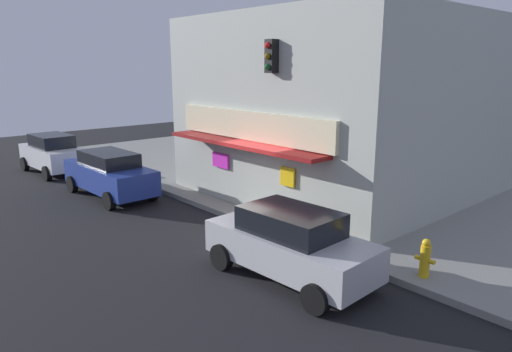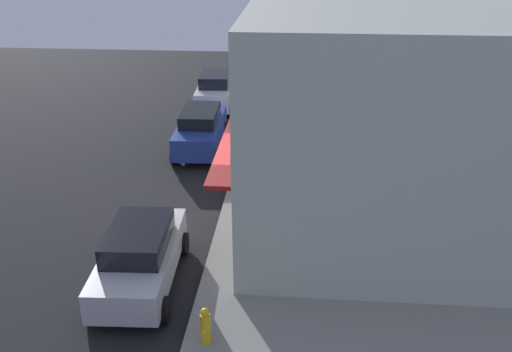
{
  "view_description": "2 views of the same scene",
  "coord_description": "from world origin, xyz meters",
  "px_view_note": "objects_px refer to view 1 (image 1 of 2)",
  "views": [
    {
      "loc": [
        10.44,
        -8.79,
        4.84
      ],
      "look_at": [
        -0.32,
        0.73,
        1.42
      ],
      "focal_mm": 32.79,
      "sensor_mm": 36.0,
      "label": 1
    },
    {
      "loc": [
        14.9,
        2.35,
        8.47
      ],
      "look_at": [
        -0.49,
        1.11,
        1.38
      ],
      "focal_mm": 38.61,
      "sensor_mm": 36.0,
      "label": 2
    }
  ],
  "objects_px": {
    "pedestrian": "(272,171)",
    "parked_car_blue": "(110,174)",
    "potted_plant_by_doorway": "(258,178)",
    "fire_hydrant": "(425,258)",
    "trash_can": "(213,180)",
    "parked_car_silver": "(290,243)",
    "parked_car_white": "(53,153)",
    "traffic_light": "(275,103)"
  },
  "relations": [
    {
      "from": "parked_car_blue",
      "to": "pedestrian",
      "type": "bearing_deg",
      "value": 40.65
    },
    {
      "from": "parked_car_blue",
      "to": "fire_hydrant",
      "type": "bearing_deg",
      "value": 10.33
    },
    {
      "from": "traffic_light",
      "to": "parked_car_white",
      "type": "bearing_deg",
      "value": -166.98
    },
    {
      "from": "trash_can",
      "to": "parked_car_silver",
      "type": "bearing_deg",
      "value": -22.22
    },
    {
      "from": "trash_can",
      "to": "parked_car_blue",
      "type": "distance_m",
      "value": 3.87
    },
    {
      "from": "traffic_light",
      "to": "parked_car_silver",
      "type": "relative_size",
      "value": 1.33
    },
    {
      "from": "pedestrian",
      "to": "potted_plant_by_doorway",
      "type": "distance_m",
      "value": 1.29
    },
    {
      "from": "pedestrian",
      "to": "parked_car_blue",
      "type": "relative_size",
      "value": 0.39
    },
    {
      "from": "traffic_light",
      "to": "fire_hydrant",
      "type": "relative_size",
      "value": 6.17
    },
    {
      "from": "potted_plant_by_doorway",
      "to": "parked_car_silver",
      "type": "distance_m",
      "value": 7.24
    },
    {
      "from": "fire_hydrant",
      "to": "trash_can",
      "type": "distance_m",
      "value": 9.03
    },
    {
      "from": "traffic_light",
      "to": "parked_car_blue",
      "type": "distance_m",
      "value": 7.35
    },
    {
      "from": "traffic_light",
      "to": "trash_can",
      "type": "xyz_separation_m",
      "value": [
        -3.67,
        0.33,
        -3.09
      ]
    },
    {
      "from": "traffic_light",
      "to": "fire_hydrant",
      "type": "bearing_deg",
      "value": -4.29
    },
    {
      "from": "parked_car_silver",
      "to": "fire_hydrant",
      "type": "bearing_deg",
      "value": 42.21
    },
    {
      "from": "traffic_light",
      "to": "trash_can",
      "type": "height_order",
      "value": "traffic_light"
    },
    {
      "from": "traffic_light",
      "to": "potted_plant_by_doorway",
      "type": "relative_size",
      "value": 6.38
    },
    {
      "from": "pedestrian",
      "to": "parked_car_white",
      "type": "relative_size",
      "value": 0.44
    },
    {
      "from": "pedestrian",
      "to": "parked_car_silver",
      "type": "distance_m",
      "value": 6.14
    },
    {
      "from": "parked_car_white",
      "to": "pedestrian",
      "type": "bearing_deg",
      "value": 22.45
    },
    {
      "from": "pedestrian",
      "to": "parked_car_silver",
      "type": "bearing_deg",
      "value": -39.52
    },
    {
      "from": "pedestrian",
      "to": "parked_car_white",
      "type": "bearing_deg",
      "value": -157.55
    },
    {
      "from": "potted_plant_by_doorway",
      "to": "parked_car_white",
      "type": "height_order",
      "value": "parked_car_white"
    },
    {
      "from": "fire_hydrant",
      "to": "pedestrian",
      "type": "bearing_deg",
      "value": 164.99
    },
    {
      "from": "traffic_light",
      "to": "parked_car_silver",
      "type": "height_order",
      "value": "traffic_light"
    },
    {
      "from": "potted_plant_by_doorway",
      "to": "fire_hydrant",
      "type": "bearing_deg",
      "value": -15.13
    },
    {
      "from": "parked_car_silver",
      "to": "parked_car_white",
      "type": "distance_m",
      "value": 14.92
    },
    {
      "from": "fire_hydrant",
      "to": "parked_car_white",
      "type": "relative_size",
      "value": 0.23
    },
    {
      "from": "fire_hydrant",
      "to": "trash_can",
      "type": "bearing_deg",
      "value": 175.39
    },
    {
      "from": "parked_car_white",
      "to": "trash_can",
      "type": "bearing_deg",
      "value": 20.56
    },
    {
      "from": "parked_car_silver",
      "to": "parked_car_white",
      "type": "height_order",
      "value": "parked_car_white"
    },
    {
      "from": "fire_hydrant",
      "to": "pedestrian",
      "type": "distance_m",
      "value": 7.24
    },
    {
      "from": "trash_can",
      "to": "pedestrian",
      "type": "distance_m",
      "value": 2.38
    },
    {
      "from": "parked_car_blue",
      "to": "parked_car_white",
      "type": "height_order",
      "value": "parked_car_white"
    },
    {
      "from": "fire_hydrant",
      "to": "trash_can",
      "type": "relative_size",
      "value": 0.96
    },
    {
      "from": "potted_plant_by_doorway",
      "to": "traffic_light",
      "type": "bearing_deg",
      "value": -32.75
    },
    {
      "from": "fire_hydrant",
      "to": "parked_car_silver",
      "type": "bearing_deg",
      "value": -137.79
    },
    {
      "from": "trash_can",
      "to": "parked_car_white",
      "type": "xyz_separation_m",
      "value": [
        -8.16,
        -3.06,
        0.25
      ]
    },
    {
      "from": "trash_can",
      "to": "parked_car_silver",
      "type": "relative_size",
      "value": 0.22
    },
    {
      "from": "pedestrian",
      "to": "parked_car_blue",
      "type": "bearing_deg",
      "value": -139.35
    },
    {
      "from": "potted_plant_by_doorway",
      "to": "parked_car_blue",
      "type": "xyz_separation_m",
      "value": [
        -3.5,
        -4.31,
        0.23
      ]
    },
    {
      "from": "fire_hydrant",
      "to": "potted_plant_by_doorway",
      "type": "distance_m",
      "value": 8.41
    }
  ]
}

